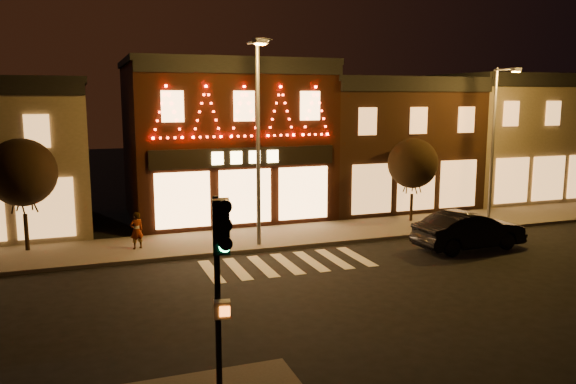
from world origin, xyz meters
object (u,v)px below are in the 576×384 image
streetlamp_mid (258,128)px  pedestrian (137,230)px  traffic_signal_near (220,267)px  dark_sedan (469,230)px

streetlamp_mid → pedestrian: size_ratio=5.47×
pedestrian → streetlamp_mid: bearing=145.2°
streetlamp_mid → pedestrian: streetlamp_mid is taller
traffic_signal_near → streetlamp_mid: 13.65m
traffic_signal_near → pedestrian: size_ratio=2.86×
traffic_signal_near → streetlamp_mid: size_ratio=0.52×
streetlamp_mid → dark_sedan: (8.44, -2.98, -4.35)m
traffic_signal_near → streetlamp_mid: (4.63, 12.70, 1.86)m
traffic_signal_near → dark_sedan: (13.07, 9.72, -2.48)m
traffic_signal_near → dark_sedan: traffic_signal_near is taller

